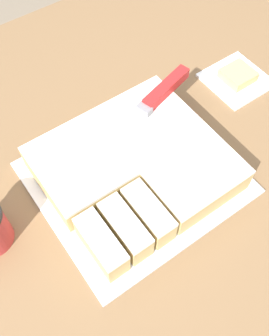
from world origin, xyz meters
The scene contains 7 objects.
ground_plane centered at (0.00, 0.00, 0.00)m, with size 8.00×8.00×0.00m, color #7F705B.
countertop centered at (0.00, 0.00, 0.47)m, with size 1.40×1.10×0.93m.
cake_board centered at (0.01, 0.00, 0.93)m, with size 0.35×0.32×0.01m.
cake centered at (0.02, 0.00, 0.97)m, with size 0.31×0.28×0.06m.
knife centered at (0.12, 0.08, 1.00)m, with size 0.33×0.11×0.02m.
paper_napkin centered at (0.34, 0.07, 0.93)m, with size 0.13×0.13×0.01m.
brownie centered at (0.34, 0.07, 0.95)m, with size 0.06×0.06×0.02m.
Camera 1 is at (-0.20, -0.30, 1.55)m, focal length 42.00 mm.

